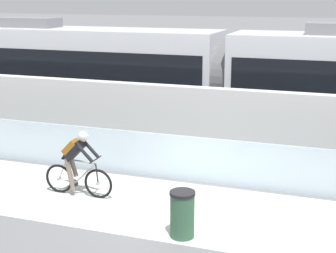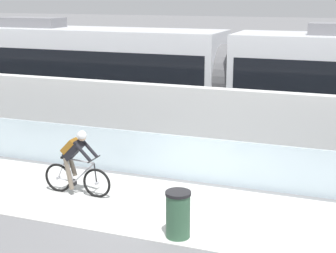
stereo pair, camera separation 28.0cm
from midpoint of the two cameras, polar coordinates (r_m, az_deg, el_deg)
ground_plane at (r=11.56m, az=1.74°, el=-9.26°), size 200.00×200.00×0.00m
bike_path_deck at (r=11.56m, az=1.74°, el=-9.24°), size 32.00×3.20×0.01m
glass_parapet at (r=13.00m, az=4.38°, el=-3.77°), size 32.00×0.05×1.18m
concrete_barrier_wall at (r=14.54m, az=6.39°, el=0.12°), size 32.00×0.36×2.12m
tram_rail_near at (r=17.15m, az=8.32°, el=-1.36°), size 32.00×0.08×0.01m
tram_rail_far at (r=18.51m, az=9.27°, el=-0.22°), size 32.00×0.08×0.01m
tram at (r=17.56m, az=7.13°, el=5.36°), size 22.56×2.54×3.81m
cyclist_on_bike at (r=12.26m, az=-9.61°, el=-4.04°), size 1.77×0.58×1.61m
trash_bin at (r=10.15m, az=1.93°, el=-9.80°), size 0.51×0.51×0.96m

